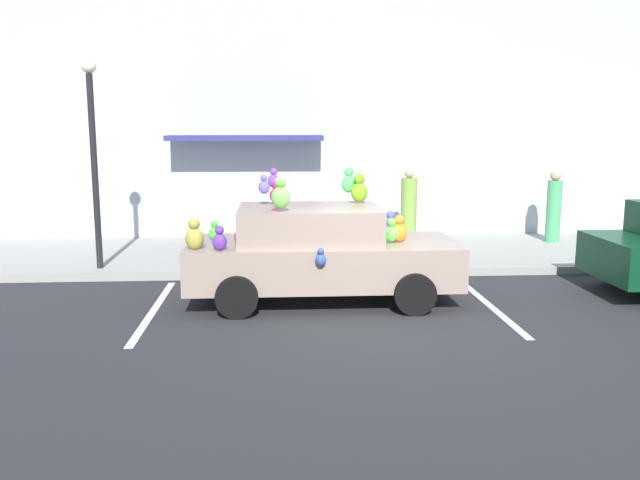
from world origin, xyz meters
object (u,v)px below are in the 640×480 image
teddy_bear_on_sidewalk (388,248)px  pedestrian_walking_past (554,208)px  street_lamp_post (93,142)px  pedestrian_near_shopfront (409,210)px  plush_covered_car (319,252)px

teddy_bear_on_sidewalk → pedestrian_walking_past: pedestrian_walking_past is taller
street_lamp_post → teddy_bear_on_sidewalk: bearing=3.1°
teddy_bear_on_sidewalk → pedestrian_near_shopfront: size_ratio=0.32×
teddy_bear_on_sidewalk → street_lamp_post: bearing=-176.9°
plush_covered_car → pedestrian_near_shopfront: plush_covered_car is taller
street_lamp_post → pedestrian_walking_past: street_lamp_post is taller
teddy_bear_on_sidewalk → pedestrian_walking_past: size_ratio=0.33×
teddy_bear_on_sidewalk → pedestrian_walking_past: (4.21, 1.96, 0.54)m
street_lamp_post → pedestrian_walking_past: size_ratio=2.30×
plush_covered_car → street_lamp_post: (-4.05, 2.09, 1.72)m
street_lamp_post → plush_covered_car: bearing=-27.2°
plush_covered_car → teddy_bear_on_sidewalk: size_ratio=7.66×
teddy_bear_on_sidewalk → street_lamp_post: (-5.58, -0.30, 2.12)m
plush_covered_car → street_lamp_post: street_lamp_post is taller
teddy_bear_on_sidewalk → street_lamp_post: size_ratio=0.14×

